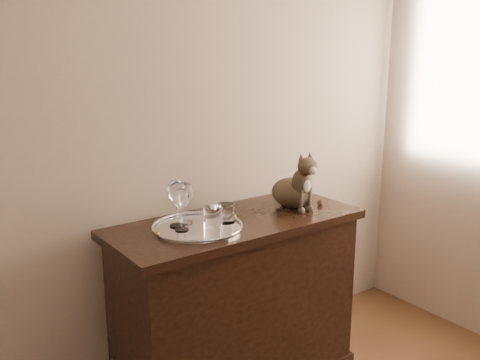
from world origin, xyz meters
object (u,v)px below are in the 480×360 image
object	(u,v)px
sideboard	(236,304)
wine_glass_c	(181,209)
tray	(198,228)
tumbler_a	(213,217)
cat	(292,178)
wine_glass_a	(177,203)
tumbler_c	(226,213)
wine_glass_b	(186,202)

from	to	relation	value
sideboard	wine_glass_c	bearing A→B (deg)	179.45
tray	tumbler_a	bearing A→B (deg)	-33.81
cat	sideboard	bearing A→B (deg)	-176.13
wine_glass_a	cat	xyz separation A→B (m)	(0.62, -0.05, 0.03)
wine_glass_c	wine_glass_a	bearing A→B (deg)	79.56
wine_glass_c	tumbler_a	xyz separation A→B (m)	(0.13, -0.05, -0.05)
tray	tumbler_c	bearing A→B (deg)	-7.52
wine_glass_b	tumbler_a	world-z (taller)	wine_glass_b
wine_glass_b	cat	bearing A→B (deg)	-7.31
sideboard	tray	bearing A→B (deg)	-178.19
wine_glass_a	tumbler_c	bearing A→B (deg)	-22.69
sideboard	wine_glass_c	distance (m)	0.60
wine_glass_b	wine_glass_c	distance (m)	0.10
wine_glass_c	tumbler_c	size ratio (longest dim) A/B	2.16
tray	wine_glass_a	world-z (taller)	wine_glass_a
sideboard	wine_glass_b	size ratio (longest dim) A/B	6.41
sideboard	tumbler_c	bearing A→B (deg)	-161.18
wine_glass_c	wine_glass_b	bearing A→B (deg)	49.23
wine_glass_b	cat	xyz separation A→B (m)	(0.57, -0.07, 0.04)
tumbler_a	cat	xyz separation A→B (m)	(0.50, 0.05, 0.09)
tray	wine_glass_a	xyz separation A→B (m)	(-0.06, 0.07, 0.11)
wine_glass_a	wine_glass_b	world-z (taller)	wine_glass_a
sideboard	tumbler_c	xyz separation A→B (m)	(-0.07, -0.03, 0.48)
wine_glass_c	tumbler_c	bearing A→B (deg)	-7.43
wine_glass_b	tumbler_a	xyz separation A→B (m)	(0.06, -0.12, -0.05)
tray	sideboard	bearing A→B (deg)	1.81
tray	wine_glass_c	xyz separation A→B (m)	(-0.07, 0.01, 0.10)
sideboard	wine_glass_a	size ratio (longest dim) A/B	5.67
tray	tumbler_a	world-z (taller)	tumbler_a
cat	wine_glass_c	bearing A→B (deg)	-176.93
wine_glass_c	cat	size ratio (longest dim) A/B	0.65
tumbler_a	tray	bearing A→B (deg)	146.19
tumbler_a	cat	size ratio (longest dim) A/B	0.32
wine_glass_a	tumbler_a	xyz separation A→B (m)	(0.12, -0.10, -0.06)
wine_glass_a	cat	size ratio (longest dim) A/B	0.73
tray	cat	size ratio (longest dim) A/B	1.38
tumbler_c	tumbler_a	bearing A→B (deg)	-167.36
wine_glass_a	cat	bearing A→B (deg)	-4.83
tray	wine_glass_c	size ratio (longest dim) A/B	2.13
sideboard	tumbler_c	size ratio (longest dim) A/B	13.84
tumbler_c	cat	xyz separation A→B (m)	(0.42, 0.03, 0.09)
sideboard	wine_glass_a	world-z (taller)	wine_glass_a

